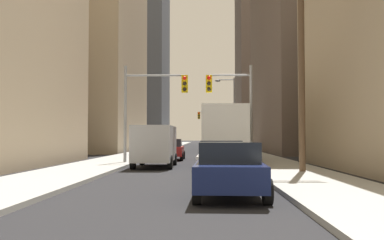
{
  "coord_description": "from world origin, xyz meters",
  "views": [
    {
      "loc": [
        1.04,
        -2.58,
        1.66
      ],
      "look_at": [
        0.0,
        32.0,
        3.01
      ],
      "focal_mm": 40.95,
      "sensor_mm": 36.0,
      "label": 1
    }
  ],
  "objects_px": {
    "cargo_van_silver": "(155,144)",
    "traffic_signal_far_right": "(212,121)",
    "city_bus": "(225,133)",
    "sedan_navy": "(229,169)",
    "sedan_red": "(171,149)",
    "traffic_signal_near_left": "(152,98)",
    "traffic_signal_near_right": "(232,98)",
    "sedan_white": "(221,159)"
  },
  "relations": [
    {
      "from": "sedan_navy",
      "to": "traffic_signal_near_left",
      "type": "height_order",
      "value": "traffic_signal_near_left"
    },
    {
      "from": "sedan_red",
      "to": "traffic_signal_far_right",
      "type": "distance_m",
      "value": 33.98
    },
    {
      "from": "traffic_signal_far_right",
      "to": "traffic_signal_near_right",
      "type": "bearing_deg",
      "value": -89.21
    },
    {
      "from": "cargo_van_silver",
      "to": "traffic_signal_near_left",
      "type": "xyz_separation_m",
      "value": [
        -0.43,
        2.23,
        2.76
      ]
    },
    {
      "from": "sedan_navy",
      "to": "sedan_white",
      "type": "height_order",
      "value": "same"
    },
    {
      "from": "cargo_van_silver",
      "to": "sedan_red",
      "type": "distance_m",
      "value": 7.54
    },
    {
      "from": "traffic_signal_near_left",
      "to": "city_bus",
      "type": "bearing_deg",
      "value": 23.8
    },
    {
      "from": "sedan_red",
      "to": "traffic_signal_far_right",
      "type": "bearing_deg",
      "value": 83.94
    },
    {
      "from": "city_bus",
      "to": "traffic_signal_far_right",
      "type": "distance_m",
      "value": 37.02
    },
    {
      "from": "cargo_van_silver",
      "to": "sedan_white",
      "type": "bearing_deg",
      "value": -63.31
    },
    {
      "from": "city_bus",
      "to": "traffic_signal_near_left",
      "type": "bearing_deg",
      "value": -156.2
    },
    {
      "from": "traffic_signal_near_right",
      "to": "traffic_signal_far_right",
      "type": "height_order",
      "value": "same"
    },
    {
      "from": "traffic_signal_near_right",
      "to": "sedan_red",
      "type": "bearing_deg",
      "value": 127.82
    },
    {
      "from": "cargo_van_silver",
      "to": "sedan_navy",
      "type": "bearing_deg",
      "value": -74.12
    },
    {
      "from": "sedan_red",
      "to": "traffic_signal_far_right",
      "type": "height_order",
      "value": "traffic_signal_far_right"
    },
    {
      "from": "sedan_navy",
      "to": "sedan_red",
      "type": "height_order",
      "value": "same"
    },
    {
      "from": "sedan_red",
      "to": "traffic_signal_near_right",
      "type": "height_order",
      "value": "traffic_signal_near_right"
    },
    {
      "from": "sedan_navy",
      "to": "traffic_signal_near_right",
      "type": "bearing_deg",
      "value": 86.16
    },
    {
      "from": "traffic_signal_near_right",
      "to": "traffic_signal_far_right",
      "type": "relative_size",
      "value": 1.0
    },
    {
      "from": "sedan_red",
      "to": "traffic_signal_far_right",
      "type": "xyz_separation_m",
      "value": [
        3.57,
        33.63,
        3.28
      ]
    },
    {
      "from": "sedan_navy",
      "to": "traffic_signal_far_right",
      "type": "xyz_separation_m",
      "value": [
        0.42,
        53.15,
        3.28
      ]
    },
    {
      "from": "city_bus",
      "to": "cargo_van_silver",
      "type": "bearing_deg",
      "value": -133.79
    },
    {
      "from": "sedan_white",
      "to": "traffic_signal_far_right",
      "type": "distance_m",
      "value": 47.98
    },
    {
      "from": "sedan_navy",
      "to": "traffic_signal_near_right",
      "type": "relative_size",
      "value": 0.71
    },
    {
      "from": "sedan_white",
      "to": "traffic_signal_near_right",
      "type": "relative_size",
      "value": 0.71
    },
    {
      "from": "traffic_signal_far_right",
      "to": "sedan_white",
      "type": "bearing_deg",
      "value": -90.54
    },
    {
      "from": "sedan_navy",
      "to": "sedan_white",
      "type": "relative_size",
      "value": 1.0
    },
    {
      "from": "city_bus",
      "to": "sedan_white",
      "type": "height_order",
      "value": "city_bus"
    },
    {
      "from": "sedan_navy",
      "to": "sedan_red",
      "type": "distance_m",
      "value": 19.77
    },
    {
      "from": "traffic_signal_near_left",
      "to": "traffic_signal_far_right",
      "type": "relative_size",
      "value": 1.0
    },
    {
      "from": "sedan_white",
      "to": "sedan_red",
      "type": "bearing_deg",
      "value": 102.35
    },
    {
      "from": "cargo_van_silver",
      "to": "sedan_red",
      "type": "height_order",
      "value": "cargo_van_silver"
    },
    {
      "from": "sedan_white",
      "to": "traffic_signal_near_right",
      "type": "xyz_separation_m",
      "value": [
        0.99,
        8.95,
        3.22
      ]
    },
    {
      "from": "sedan_white",
      "to": "sedan_red",
      "type": "xyz_separation_m",
      "value": [
        -3.12,
        14.24,
        0.0
      ]
    },
    {
      "from": "sedan_navy",
      "to": "traffic_signal_near_right",
      "type": "xyz_separation_m",
      "value": [
        0.95,
        14.23,
        3.22
      ]
    },
    {
      "from": "cargo_van_silver",
      "to": "traffic_signal_far_right",
      "type": "height_order",
      "value": "traffic_signal_far_right"
    },
    {
      "from": "city_bus",
      "to": "sedan_navy",
      "type": "relative_size",
      "value": 2.72
    },
    {
      "from": "cargo_van_silver",
      "to": "sedan_navy",
      "type": "distance_m",
      "value": 12.49
    },
    {
      "from": "city_bus",
      "to": "sedan_navy",
      "type": "distance_m",
      "value": 16.24
    },
    {
      "from": "city_bus",
      "to": "traffic_signal_near_right",
      "type": "distance_m",
      "value": 2.87
    },
    {
      "from": "sedan_red",
      "to": "traffic_signal_near_right",
      "type": "xyz_separation_m",
      "value": [
        4.11,
        -5.29,
        3.22
      ]
    },
    {
      "from": "traffic_signal_far_right",
      "to": "city_bus",
      "type": "bearing_deg",
      "value": -89.72
    }
  ]
}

